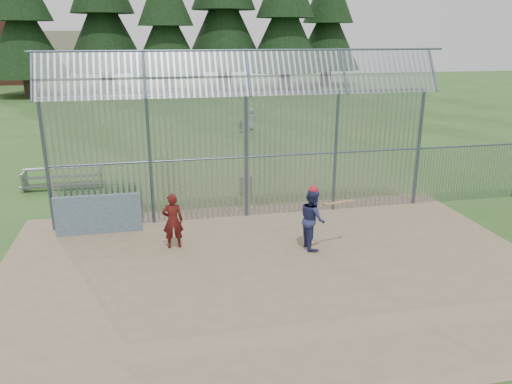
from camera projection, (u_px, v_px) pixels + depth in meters
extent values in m
plane|color=#2D511E|center=(271.00, 261.00, 13.20)|extent=(120.00, 120.00, 0.00)
cube|color=#756047|center=(276.00, 269.00, 12.73)|extent=(14.00, 10.00, 0.02)
cube|color=#38566B|center=(99.00, 214.00, 14.82)|extent=(2.50, 0.12, 1.20)
imported|color=navy|center=(312.00, 219.00, 13.77)|extent=(0.65, 0.83, 1.69)
imported|color=maroon|center=(173.00, 221.00, 13.78)|extent=(0.58, 0.38, 1.58)
imported|color=gray|center=(251.00, 119.00, 30.81)|extent=(0.68, 0.45, 1.37)
imported|color=slate|center=(241.00, 127.00, 29.97)|extent=(0.49, 0.28, 0.78)
sphere|color=#B3172C|center=(314.00, 190.00, 13.52)|extent=(0.27, 0.27, 0.27)
cylinder|color=#AA7F4C|center=(339.00, 203.00, 13.63)|extent=(0.84, 0.24, 0.07)
sphere|color=#AA7F4C|center=(324.00, 204.00, 13.54)|extent=(0.09, 0.09, 0.09)
sphere|color=white|center=(350.00, 201.00, 13.87)|extent=(0.09, 0.09, 0.09)
cylinder|color=#969A9E|center=(245.00, 186.00, 18.51)|extent=(0.52, 0.52, 0.70)
cylinder|color=#9EA0A5|center=(245.00, 176.00, 18.39)|extent=(0.56, 0.56, 0.05)
sphere|color=#9EA0A5|center=(245.00, 175.00, 18.38)|extent=(0.10, 0.10, 0.10)
cube|color=slate|center=(62.00, 185.00, 19.10)|extent=(3.00, 0.25, 0.05)
cube|color=gray|center=(63.00, 176.00, 19.35)|extent=(3.00, 0.25, 0.05)
cube|color=slate|center=(63.00, 168.00, 19.60)|extent=(3.00, 0.25, 0.05)
cube|color=gray|center=(24.00, 181.00, 19.10)|extent=(0.06, 0.90, 0.70)
cube|color=slate|center=(100.00, 177.00, 19.65)|extent=(0.06, 0.90, 0.70)
cylinder|color=#47566B|center=(46.00, 167.00, 14.68)|extent=(0.10, 0.10, 4.00)
cylinder|color=#47566B|center=(150.00, 162.00, 15.27)|extent=(0.10, 0.10, 4.00)
cylinder|color=#47566B|center=(246.00, 157.00, 15.85)|extent=(0.10, 0.10, 4.00)
cylinder|color=#47566B|center=(336.00, 153.00, 16.44)|extent=(0.10, 0.10, 4.00)
cylinder|color=#47566B|center=(419.00, 148.00, 17.03)|extent=(0.10, 0.10, 4.00)
cylinder|color=#47566B|center=(246.00, 93.00, 15.24)|extent=(12.00, 0.07, 0.07)
cylinder|color=#47566B|center=(246.00, 157.00, 15.85)|extent=(12.00, 0.06, 0.06)
cube|color=gray|center=(246.00, 157.00, 15.85)|extent=(12.00, 0.02, 4.00)
cube|color=gray|center=(248.00, 73.00, 14.70)|extent=(12.00, 0.77, 1.31)
cylinder|color=#47566B|center=(416.00, 177.00, 17.33)|extent=(0.08, 0.08, 2.00)
cylinder|color=#332319|center=(30.00, 80.00, 47.28)|extent=(1.19, 1.19, 3.06)
cylinder|color=#332319|center=(108.00, 74.00, 51.39)|extent=(1.33, 1.33, 3.42)
cylinder|color=#332319|center=(169.00, 79.00, 48.92)|extent=(1.12, 1.12, 2.88)
cylinder|color=#332319|center=(225.00, 72.00, 52.78)|extent=(1.40, 1.40, 3.60)
cylinder|color=#332319|center=(284.00, 74.00, 52.14)|extent=(1.26, 1.26, 3.24)
cylinder|color=#332319|center=(326.00, 71.00, 57.07)|extent=(1.19, 1.19, 3.06)
cube|color=#B2A58C|center=(75.00, 55.00, 64.00)|extent=(8.00, 7.00, 6.00)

